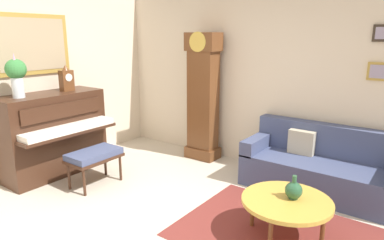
# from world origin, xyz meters

# --- Properties ---
(ground_plane) EXTENTS (6.40, 6.00, 0.10)m
(ground_plane) POSITION_xyz_m (0.00, 0.00, -0.05)
(ground_plane) COLOR beige
(wall_left) EXTENTS (0.13, 4.90, 2.80)m
(wall_left) POSITION_xyz_m (-2.60, 0.01, 1.41)
(wall_left) COLOR beige
(wall_left) RESTS_ON ground_plane
(wall_back) EXTENTS (5.30, 0.13, 2.80)m
(wall_back) POSITION_xyz_m (0.01, 2.40, 1.40)
(wall_back) COLOR beige
(wall_back) RESTS_ON ground_plane
(area_rug) EXTENTS (2.10, 1.50, 0.01)m
(area_rug) POSITION_xyz_m (1.11, 0.69, 0.00)
(area_rug) COLOR maroon
(area_rug) RESTS_ON ground_plane
(piano) EXTENTS (0.87, 1.44, 1.18)m
(piano) POSITION_xyz_m (-2.23, 0.28, 0.60)
(piano) COLOR #3D2316
(piano) RESTS_ON ground_plane
(piano_bench) EXTENTS (0.42, 0.70, 0.48)m
(piano_bench) POSITION_xyz_m (-1.42, 0.35, 0.41)
(piano_bench) COLOR #3D2316
(piano_bench) RESTS_ON ground_plane
(grandfather_clock) EXTENTS (0.52, 0.34, 2.03)m
(grandfather_clock) POSITION_xyz_m (-0.86, 2.10, 0.96)
(grandfather_clock) COLOR brown
(grandfather_clock) RESTS_ON ground_plane
(couch) EXTENTS (1.90, 0.80, 0.84)m
(couch) POSITION_xyz_m (1.07, 1.98, 0.31)
(couch) COLOR #424C70
(couch) RESTS_ON ground_plane
(coffee_table) EXTENTS (0.88, 0.88, 0.41)m
(coffee_table) POSITION_xyz_m (1.12, 0.67, 0.38)
(coffee_table) COLOR gold
(coffee_table) RESTS_ON ground_plane
(mantel_clock) EXTENTS (0.13, 0.18, 0.38)m
(mantel_clock) POSITION_xyz_m (-2.23, 0.57, 1.36)
(mantel_clock) COLOR brown
(mantel_clock) RESTS_ON piano
(flower_vase) EXTENTS (0.26, 0.26, 0.58)m
(flower_vase) POSITION_xyz_m (-2.23, -0.14, 1.50)
(flower_vase) COLOR silver
(flower_vase) RESTS_ON piano
(green_jug) EXTENTS (0.17, 0.17, 0.24)m
(green_jug) POSITION_xyz_m (1.16, 0.73, 0.50)
(green_jug) COLOR #234C33
(green_jug) RESTS_ON coffee_table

